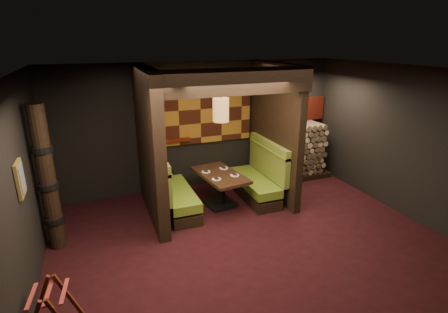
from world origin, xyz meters
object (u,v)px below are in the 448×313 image
Objects in this scene: pendant_lamp at (221,110)px; firewood_stack at (295,151)px; totem_column at (47,180)px; luggage_rack at (51,310)px; booth_bench_left at (173,193)px; booth_bench_right at (258,179)px; dining_table at (220,184)px.

firewood_stack is (2.27, 0.85, -1.34)m from pendant_lamp.
luggage_rack is at bearing -87.73° from totem_column.
pendant_lamp is at bearing -8.67° from booth_bench_left.
totem_column is (-0.08, 2.02, 0.83)m from luggage_rack.
totem_column is at bearing -172.14° from booth_bench_right.
pendant_lamp reaches higher than luggage_rack.
booth_bench_right is 1.52× the size of pendant_lamp.
booth_bench_right is 4.67m from luggage_rack.
pendant_lamp is 4.19m from luggage_rack.
booth_bench_left is 2.30m from totem_column.
booth_bench_right is 4.10m from totem_column.
booth_bench_left is 0.98m from dining_table.
luggage_rack is (-2.01, -2.57, -0.04)m from booth_bench_left.
booth_bench_right reaches higher than dining_table.
firewood_stack is at bearing 31.90° from luggage_rack.
pendant_lamp is (0.00, -0.05, 1.55)m from dining_table.
dining_table is 1.34× the size of pendant_lamp.
booth_bench_left is 1.13× the size of dining_table.
booth_bench_right is at bearing -152.65° from firewood_stack.
dining_table is at bearing 8.38° from totem_column.
firewood_stack reaches higher than luggage_rack.
booth_bench_right is (1.89, 0.00, 0.00)m from booth_bench_left.
pendant_lamp is at bearing 7.46° from totem_column.
booth_bench_right is 0.67× the size of totem_column.
dining_table is 0.59× the size of totem_column.
pendant_lamp is 2.77m from firewood_stack.
pendant_lamp is 1.46× the size of luggage_rack.
dining_table is (-0.92, -0.10, 0.07)m from booth_bench_right.
dining_table is 3.18m from totem_column.
firewood_stack is at bearing 20.49° from pendant_lamp.
booth_bench_left is 1.89m from booth_bench_right.
totem_column reaches higher than firewood_stack.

